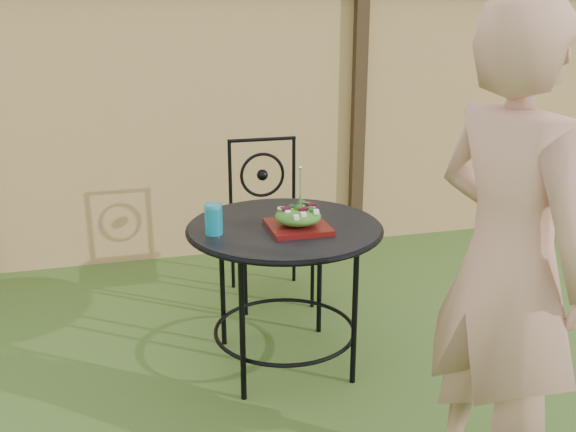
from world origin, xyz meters
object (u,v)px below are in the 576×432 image
at_px(salad_plate, 298,227).
at_px(diner, 507,265).
at_px(patio_chair, 269,216).
at_px(patio_table, 285,253).

bearing_deg(salad_plate, diner, -64.27).
height_order(diner, salad_plate, diner).
bearing_deg(salad_plate, patio_chair, 85.19).
bearing_deg(diner, salad_plate, 11.64).
bearing_deg(patio_chair, diner, -78.41).
xyz_separation_m(patio_table, diner, (0.50, -1.02, 0.28)).
height_order(patio_table, diner, diner).
bearing_deg(patio_table, diner, -64.04).
xyz_separation_m(patio_table, salad_plate, (0.04, -0.08, 0.15)).
xyz_separation_m(patio_chair, salad_plate, (-0.08, -0.90, 0.23)).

